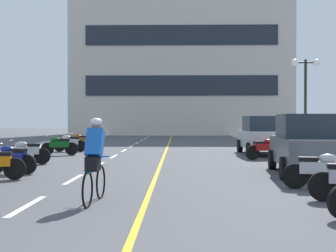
{
  "coord_description": "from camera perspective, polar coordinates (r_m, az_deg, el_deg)",
  "views": [
    {
      "loc": [
        0.9,
        -2.85,
        1.66
      ],
      "look_at": [
        0.39,
        20.4,
        1.34
      ],
      "focal_mm": 49.92,
      "sensor_mm": 36.0,
      "label": 1
    }
  ],
  "objects": [
    {
      "name": "lane_dash_6",
      "position": [
        29.05,
        -4.49,
        -2.47
      ],
      "size": [
        0.14,
        2.2,
        0.01
      ],
      "primitive_type": "cube",
      "color": "silver",
      "rests_on": "ground"
    },
    {
      "name": "office_building",
      "position": [
        52.61,
        1.61,
        8.36
      ],
      "size": [
        23.43,
        8.72,
        17.18
      ],
      "color": "beige",
      "rests_on": "ground"
    },
    {
      "name": "ground_plane",
      "position": [
        23.93,
        -0.91,
        -3.18
      ],
      "size": [
        140.0,
        140.0,
        0.0
      ],
      "primitive_type": "plane",
      "color": "#47474C"
    },
    {
      "name": "lane_dash_5",
      "position": [
        25.08,
        -5.4,
        -2.99
      ],
      "size": [
        0.14,
        2.2,
        0.01
      ],
      "primitive_type": "cube",
      "color": "silver",
      "rests_on": "ground"
    },
    {
      "name": "lane_dash_7",
      "position": [
        33.02,
        -3.79,
        -2.08
      ],
      "size": [
        0.14,
        2.2,
        0.01
      ],
      "primitive_type": "cube",
      "color": "silver",
      "rests_on": "ground"
    },
    {
      "name": "street_lamp_mid",
      "position": [
        24.73,
        16.44,
        5.12
      ],
      "size": [
        1.46,
        0.36,
        4.61
      ],
      "color": "black",
      "rests_on": "curb_right"
    },
    {
      "name": "motorcycle_10",
      "position": [
        26.36,
        -10.64,
        -1.8
      ],
      "size": [
        1.68,
        0.67,
        0.92
      ],
      "color": "black",
      "rests_on": "ground"
    },
    {
      "name": "lane_dash_2",
      "position": [
        13.28,
        -11.44,
        -6.37
      ],
      "size": [
        0.14,
        2.2,
        0.01
      ],
      "primitive_type": "cube",
      "color": "silver",
      "rests_on": "ground"
    },
    {
      "name": "lane_dash_1",
      "position": [
        9.46,
        -16.83,
        -9.3
      ],
      "size": [
        0.14,
        2.2,
        0.01
      ],
      "primitive_type": "cube",
      "color": "silver",
      "rests_on": "ground"
    },
    {
      "name": "lane_dash_3",
      "position": [
        17.18,
        -8.5,
        -4.74
      ],
      "size": [
        0.14,
        2.2,
        0.01
      ],
      "primitive_type": "cube",
      "color": "silver",
      "rests_on": "ground"
    },
    {
      "name": "parked_car_near",
      "position": [
        14.69,
        16.55,
        -2.13
      ],
      "size": [
        2.19,
        4.32,
        1.82
      ],
      "color": "black",
      "rests_on": "ground"
    },
    {
      "name": "curb_right",
      "position": [
        27.63,
        14.44,
        -2.55
      ],
      "size": [
        2.4,
        72.0,
        0.12
      ],
      "primitive_type": "cube",
      "color": "#B7B2A8",
      "rests_on": "ground"
    },
    {
      "name": "curb_left",
      "position": [
        28.09,
        -15.52,
        -2.5
      ],
      "size": [
        2.4,
        72.0,
        0.12
      ],
      "primitive_type": "cube",
      "color": "#B7B2A8",
      "rests_on": "ground"
    },
    {
      "name": "motorcycle_6",
      "position": [
        17.93,
        -16.91,
        -3.03
      ],
      "size": [
        1.69,
        0.61,
        0.92
      ],
      "color": "black",
      "rests_on": "ground"
    },
    {
      "name": "parked_car_mid",
      "position": [
        22.63,
        11.42,
        -1.1
      ],
      "size": [
        1.98,
        4.23,
        1.82
      ],
      "color": "black",
      "rests_on": "ground"
    },
    {
      "name": "lane_dash_4",
      "position": [
        21.12,
        -6.66,
        -3.7
      ],
      "size": [
        0.14,
        2.2,
        0.01
      ],
      "primitive_type": "cube",
      "color": "silver",
      "rests_on": "ground"
    },
    {
      "name": "motorcycle_3",
      "position": [
        11.6,
        18.03,
        -5.1
      ],
      "size": [
        1.68,
        0.65,
        0.92
      ],
      "color": "black",
      "rests_on": "ground"
    },
    {
      "name": "lane_dash_9",
      "position": [
        40.99,
        -2.81,
        -1.52
      ],
      "size": [
        0.14,
        2.2,
        0.01
      ],
      "primitive_type": "cube",
      "color": "silver",
      "rests_on": "ground"
    },
    {
      "name": "motorcycle_5",
      "position": [
        15.1,
        -18.57,
        -3.74
      ],
      "size": [
        1.67,
        0.71,
        0.92
      ],
      "color": "black",
      "rests_on": "ground"
    },
    {
      "name": "lane_dash_11",
      "position": [
        48.97,
        -2.15,
        -1.15
      ],
      "size": [
        0.14,
        2.2,
        0.01
      ],
      "primitive_type": "cube",
      "color": "silver",
      "rests_on": "ground"
    },
    {
      "name": "motorcycle_9",
      "position": [
        24.53,
        -11.91,
        -1.99
      ],
      "size": [
        1.7,
        0.6,
        0.92
      ],
      "color": "black",
      "rests_on": "ground"
    },
    {
      "name": "cyclist_rider",
      "position": [
        9.4,
        -8.96,
        -3.91
      ],
      "size": [
        0.42,
        1.77,
        1.71
      ],
      "color": "black",
      "rests_on": "ground"
    },
    {
      "name": "lane_dash_10",
      "position": [
        44.98,
        -2.45,
        -1.32
      ],
      "size": [
        0.14,
        2.2,
        0.01
      ],
      "primitive_type": "cube",
      "color": "silver",
      "rests_on": "ground"
    },
    {
      "name": "motorcycle_7",
      "position": [
        19.7,
        11.73,
        -2.67
      ],
      "size": [
        1.63,
        0.81,
        0.92
      ],
      "color": "black",
      "rests_on": "ground"
    },
    {
      "name": "centre_line_yellow",
      "position": [
        26.91,
        -0.14,
        -2.73
      ],
      "size": [
        0.12,
        66.0,
        0.01
      ],
      "primitive_type": "cube",
      "color": "gold",
      "rests_on": "ground"
    },
    {
      "name": "lane_dash_8",
      "position": [
        37.01,
        -3.25,
        -1.77
      ],
      "size": [
        0.14,
        2.2,
        0.01
      ],
      "primitive_type": "cube",
      "color": "silver",
      "rests_on": "ground"
    },
    {
      "name": "motorcycle_8",
      "position": [
        22.15,
        -13.15,
        -2.29
      ],
      "size": [
        1.7,
        0.6,
        0.92
      ],
      "color": "black",
      "rests_on": "ground"
    }
  ]
}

